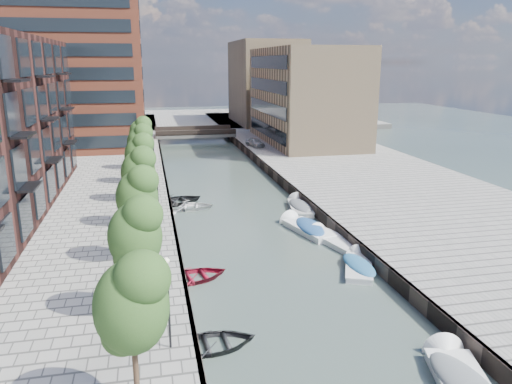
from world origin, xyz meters
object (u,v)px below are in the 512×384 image
object	(u,v)px
sloop_2	(194,280)
tree_6	(140,132)
tree_3	(138,170)
motorboat_3	(306,228)
motorboat_4	(300,207)
sloop_4	(176,204)
motorboat_1	(462,383)
tree_1	(135,232)
motorboat_2	(332,241)
tree_5	(140,141)
sloop_3	(189,209)
tree_4	(139,153)
car	(255,142)
motorboat_0	(359,265)
tree_2	(137,194)
sloop_1	(213,348)
bridge	(195,133)
tree_0	(131,301)

from	to	relation	value
sloop_2	tree_6	bearing A→B (deg)	-7.89
tree_3	tree_6	bearing A→B (deg)	90.00
motorboat_3	motorboat_4	bearing A→B (deg)	77.52
sloop_2	sloop_4	size ratio (longest dim) A/B	0.83
sloop_4	motorboat_1	world-z (taller)	motorboat_1
tree_1	motorboat_2	xyz separation A→B (m)	(13.72, 10.39, -5.21)
tree_5	motorboat_3	bearing A→B (deg)	-49.52
tree_3	sloop_4	world-z (taller)	tree_3
sloop_2	motorboat_1	size ratio (longest dim) A/B	0.72
tree_5	sloop_3	xyz separation A→B (m)	(4.07, -6.77, -5.31)
sloop_3	sloop_4	xyz separation A→B (m)	(-0.97, 1.93, 0.00)
tree_4	car	bearing A→B (deg)	59.17
motorboat_0	motorboat_2	world-z (taller)	motorboat_2
tree_4	car	size ratio (longest dim) A/B	1.57
motorboat_2	tree_2	bearing A→B (deg)	-166.10
tree_1	motorboat_4	size ratio (longest dim) A/B	1.07
sloop_1	car	size ratio (longest dim) A/B	1.12
motorboat_1	motorboat_4	bearing A→B (deg)	87.55
tree_1	motorboat_1	xyz separation A→B (m)	(12.81, -6.92, -5.08)
tree_6	sloop_1	xyz separation A→B (m)	(3.25, -36.83, -5.31)
tree_2	sloop_1	xyz separation A→B (m)	(3.25, -8.83, -5.31)
tree_6	tree_5	bearing A→B (deg)	-90.00
tree_6	motorboat_4	distance (m)	21.77
tree_3	sloop_1	distance (m)	17.01
motorboat_4	motorboat_1	bearing A→B (deg)	-92.45
bridge	car	bearing A→B (deg)	-60.38
sloop_1	sloop_2	world-z (taller)	sloop_2
tree_2	motorboat_0	xyz separation A→B (m)	(13.68, -1.61, -5.12)
tree_1	motorboat_2	size ratio (longest dim) A/B	1.13
motorboat_1	motorboat_0	bearing A→B (deg)	85.98
tree_6	motorboat_1	bearing A→B (deg)	-73.01
motorboat_3	car	size ratio (longest dim) A/B	1.57
sloop_4	motorboat_1	bearing A→B (deg)	177.86
sloop_3	motorboat_2	size ratio (longest dim) A/B	0.86
tree_2	motorboat_4	world-z (taller)	tree_2
tree_0	sloop_1	size ratio (longest dim) A/B	1.41
tree_2	motorboat_0	bearing A→B (deg)	-6.70
motorboat_2	motorboat_3	size ratio (longest dim) A/B	0.89
sloop_2	tree_3	bearing A→B (deg)	6.95
tree_1	sloop_3	xyz separation A→B (m)	(4.07, 21.23, -5.31)
car	motorboat_3	bearing A→B (deg)	-111.99
tree_1	car	world-z (taller)	tree_1
motorboat_1	motorboat_2	xyz separation A→B (m)	(0.91, 17.32, -0.13)
tree_2	tree_5	world-z (taller)	same
tree_6	sloop_2	distance (m)	29.76
tree_4	tree_6	size ratio (longest dim) A/B	1.00
motorboat_0	tree_5	bearing A→B (deg)	121.17
tree_5	motorboat_1	world-z (taller)	tree_5
tree_5	motorboat_3	world-z (taller)	tree_5
sloop_1	motorboat_2	bearing A→B (deg)	-45.50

